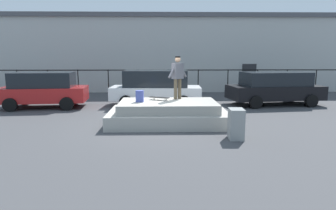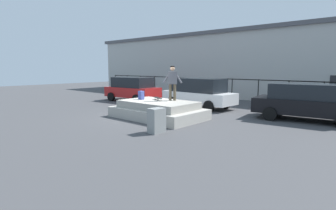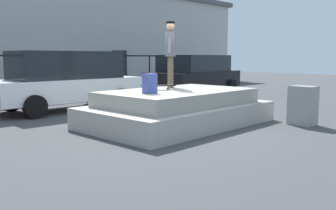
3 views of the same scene
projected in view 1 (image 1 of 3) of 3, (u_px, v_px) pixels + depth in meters
The scene contains 11 objects.
ground_plane at pixel (149, 123), 11.40m from camera, with size 60.00×60.00×0.00m, color #424244.
concrete_ledge at pixel (168, 113), 11.37m from camera, with size 4.48×2.75×0.85m.
skateboarder at pixel (178, 74), 11.77m from camera, with size 0.82×0.69×1.70m.
skateboard at pixel (159, 98), 11.60m from camera, with size 0.83×0.56×0.12m.
backpack at pixel (140, 96), 11.11m from camera, with size 0.28×0.20×0.44m, color #3F4C99.
car_red_hatchback_near at pixel (44, 89), 14.71m from camera, with size 4.27×2.40×1.77m.
car_white_hatchback_mid at pixel (156, 87), 15.40m from camera, with size 4.71×2.15×1.82m.
car_black_hatchback_far at pixel (275, 87), 15.57m from camera, with size 5.00×2.67×1.73m.
utility_box at pixel (236, 124), 9.21m from camera, with size 0.44×0.60×0.95m, color gray.
fence_row at pixel (153, 78), 18.22m from camera, with size 24.06×0.06×1.74m.
warehouse_building at pixel (155, 53), 23.71m from camera, with size 34.21×6.74×5.50m.
Camera 1 is at (0.47, -11.14, 2.58)m, focal length 31.63 mm.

